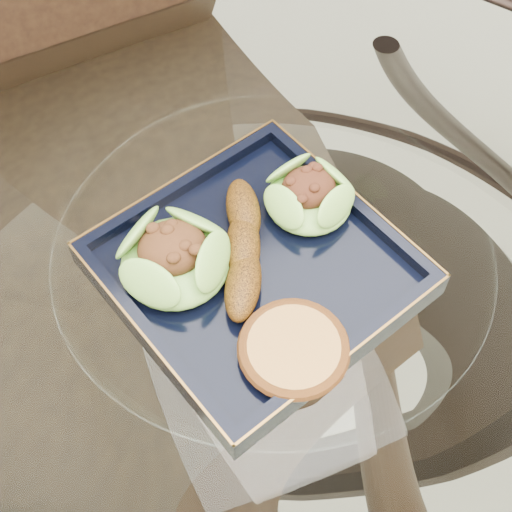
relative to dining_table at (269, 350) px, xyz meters
name	(u,v)px	position (x,y,z in m)	size (l,w,h in m)	color
ground	(264,487)	(0.00, 0.00, -0.60)	(4.00, 4.00, 0.00)	beige
dining_table	(269,350)	(0.00, 0.00, 0.00)	(1.13, 1.13, 0.77)	white
dining_chair	(133,189)	(-0.08, 0.34, -0.04)	(0.48, 0.48, 1.00)	#311E10
navy_plate	(256,272)	(-0.01, 0.01, 0.17)	(0.27, 0.27, 0.02)	black
lettuce_wrap_left	(175,259)	(-0.09, 0.04, 0.20)	(0.11, 0.11, 0.04)	#53922A
lettuce_wrap_right	(309,197)	(0.07, 0.06, 0.20)	(0.09, 0.09, 0.03)	#539A2C
roasted_plantain	(243,246)	(-0.02, 0.03, 0.20)	(0.16, 0.03, 0.03)	#63390A
crumb_patty	(294,350)	(-0.02, -0.09, 0.19)	(0.09, 0.09, 0.02)	#C18A40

